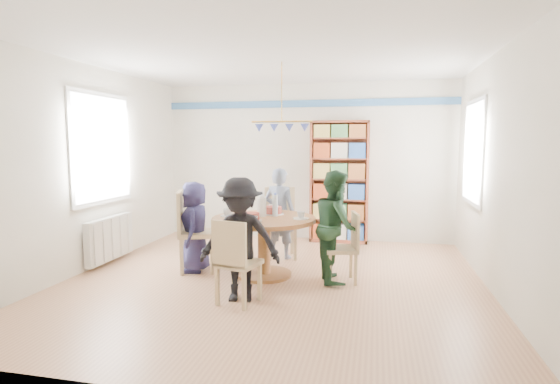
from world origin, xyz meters
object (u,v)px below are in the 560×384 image
(chair_far, at_px, (280,219))
(person_right, at_px, (336,226))
(chair_right, at_px, (347,244))
(person_left, at_px, (195,227))
(dining_table, at_px, (264,233))
(chair_left, at_px, (190,227))
(person_near, at_px, (240,240))
(radiator, at_px, (110,238))
(bookshelf, at_px, (339,183))
(chair_near, at_px, (235,259))
(person_far, at_px, (280,213))

(chair_far, xyz_separation_m, person_right, (0.91, -1.00, 0.11))
(person_right, bearing_deg, chair_right, -112.03)
(person_left, bearing_deg, dining_table, 72.38)
(chair_right, xyz_separation_m, chair_far, (-1.04, 1.02, 0.10))
(chair_left, height_order, person_near, person_near)
(chair_right, bearing_deg, chair_far, 135.68)
(radiator, height_order, person_right, person_right)
(radiator, bearing_deg, bookshelf, 34.08)
(chair_left, bearing_deg, person_left, 21.36)
(bookshelf, bearing_deg, chair_near, -103.98)
(chair_right, distance_m, bookshelf, 2.26)
(chair_left, relative_size, chair_right, 1.25)
(chair_far, bearing_deg, person_right, -47.69)
(person_left, bearing_deg, chair_right, 72.55)
(dining_table, xyz_separation_m, chair_right, (1.04, -0.01, -0.09))
(radiator, relative_size, person_right, 0.74)
(chair_near, distance_m, person_right, 1.42)
(person_left, bearing_deg, chair_left, -85.13)
(chair_near, relative_size, person_far, 0.68)
(chair_near, xyz_separation_m, person_right, (0.94, 1.05, 0.18))
(person_far, height_order, bookshelf, bookshelf)
(person_near, bearing_deg, chair_left, 130.32)
(radiator, bearing_deg, chair_right, -2.31)
(chair_near, height_order, person_near, person_near)
(chair_near, xyz_separation_m, person_near, (0.01, 0.16, 0.16))
(dining_table, relative_size, chair_near, 1.44)
(radiator, relative_size, person_far, 0.76)
(person_left, bearing_deg, bookshelf, 125.13)
(chair_far, bearing_deg, chair_left, -134.37)
(dining_table, bearing_deg, chair_right, -0.82)
(chair_far, relative_size, person_left, 0.86)
(chair_right, xyz_separation_m, chair_near, (-1.08, -1.03, 0.03))
(dining_table, distance_m, person_near, 0.90)
(person_far, bearing_deg, radiator, 33.17)
(person_left, xyz_separation_m, bookshelf, (1.70, 2.14, 0.42))
(dining_table, height_order, chair_near, chair_near)
(radiator, relative_size, chair_right, 1.18)
(radiator, xyz_separation_m, chair_far, (2.25, 0.89, 0.21))
(person_right, bearing_deg, person_near, 119.99)
(chair_left, relative_size, person_near, 0.80)
(chair_right, height_order, chair_near, chair_near)
(person_right, height_order, person_far, person_right)
(bookshelf, bearing_deg, chair_far, -123.55)
(radiator, distance_m, chair_right, 3.30)
(bookshelf, bearing_deg, dining_table, -109.34)
(person_left, relative_size, person_near, 0.90)
(chair_near, bearing_deg, chair_far, 89.10)
(chair_right, height_order, bookshelf, bookshelf)
(chair_right, relative_size, bookshelf, 0.41)
(chair_right, distance_m, person_far, 1.40)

